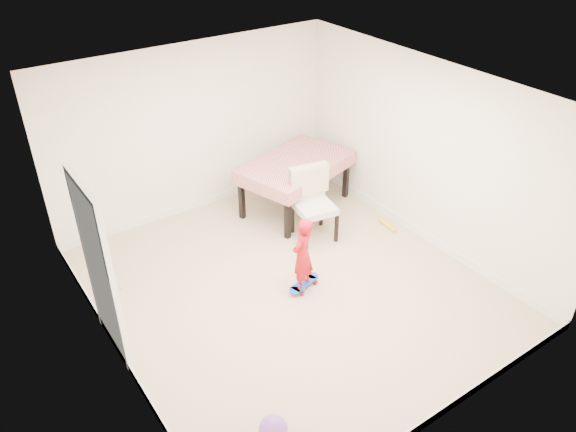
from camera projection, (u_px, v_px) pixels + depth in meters
ground at (290, 287)px, 7.26m from camera, size 5.00×5.00×0.00m
ceiling at (291, 96)px, 5.89m from camera, size 4.50×5.00×0.04m
wall_back at (195, 131)px, 8.29m from camera, size 4.50×0.04×2.60m
wall_front at (455, 321)px, 4.85m from camera, size 4.50×0.04×2.60m
wall_left at (105, 267)px, 5.50m from camera, size 0.04×5.00×2.60m
wall_right at (424, 153)px, 7.65m from camera, size 0.04×5.00×2.60m
door at (100, 273)px, 5.85m from camera, size 0.11×0.94×2.11m
baseboard_back at (201, 202)px, 8.96m from camera, size 4.50×0.02×0.12m
baseboard_front at (436, 416)px, 5.50m from camera, size 4.50×0.02×0.12m
baseboard_left at (123, 357)px, 6.15m from camera, size 0.02×5.00×0.12m
baseboard_right at (414, 229)px, 8.31m from camera, size 0.02×5.00×0.12m
dining_table at (296, 184)px, 8.75m from camera, size 1.96×1.54×0.81m
dining_chair at (315, 206)px, 7.96m from camera, size 0.69×0.75×1.07m
skateboard at (304, 285)px, 7.24m from camera, size 0.56×0.33×0.08m
child at (303, 257)px, 6.95m from camera, size 0.45×0.39×1.03m
balloon at (273, 429)px, 5.27m from camera, size 0.28×0.28×0.28m
foam_toy at (387, 225)px, 8.46m from camera, size 0.09×0.40×0.06m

